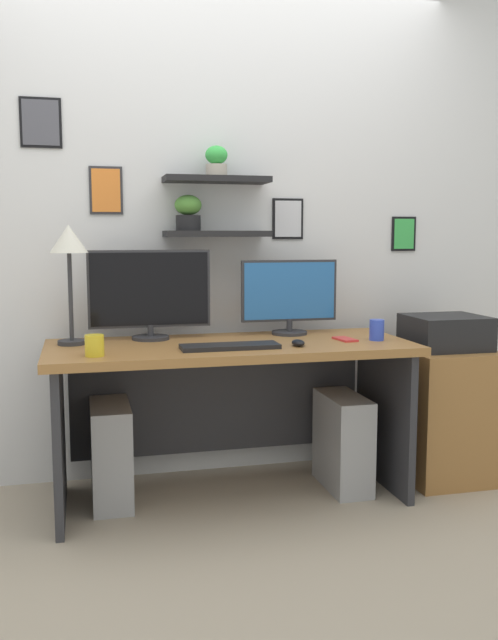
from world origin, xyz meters
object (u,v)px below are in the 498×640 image
at_px(monitor_right, 289,296).
at_px(keyboard, 230,346).
at_px(computer_tower_left, 111,453).
at_px(desk_lamp, 69,249).
at_px(computer_tower_right, 343,442).
at_px(monitor_left, 150,293).
at_px(coffee_mug, 95,346).
at_px(computer_mouse, 298,343).
at_px(pen_cup, 377,330).
at_px(drawer_cabinet, 442,413).
at_px(cell_phone, 345,339).
at_px(printer, 445,332).
at_px(desk, 228,384).

xyz_separation_m(monitor_right, keyboard, (-0.39, -0.36, -0.19)).
height_order(monitor_right, computer_tower_left, monitor_right).
xyz_separation_m(keyboard, desk_lamp, (-0.68, 0.29, 0.43)).
bearing_deg(computer_tower_right, desk_lamp, 173.49).
relative_size(monitor_left, coffee_mug, 6.52).
distance_m(computer_mouse, computer_tower_left, 1.02).
xyz_separation_m(coffee_mug, pen_cup, (1.32, 0.12, 0.01)).
bearing_deg(drawer_cabinet, computer_mouse, -167.65).
xyz_separation_m(coffee_mug, computer_tower_left, (0.07, 0.28, -0.56)).
height_order(monitor_right, keyboard, monitor_right).
distance_m(keyboard, cell_phone, 0.60).
bearing_deg(printer, computer_tower_right, -176.30).
distance_m(monitor_right, computer_tower_left, 1.16).
bearing_deg(computer_tower_left, cell_phone, -6.31).
distance_m(desk_lamp, cell_phone, 1.36).
xyz_separation_m(coffee_mug, printer, (1.75, 0.23, -0.04)).
height_order(printer, computer_tower_left, printer).
xyz_separation_m(cell_phone, coffee_mug, (-1.18, -0.15, 0.04)).
height_order(keyboard, pen_cup, pen_cup).
bearing_deg(keyboard, monitor_left, 130.97).
bearing_deg(computer_mouse, monitor_right, 79.11).
relative_size(cell_phone, computer_tower_right, 0.30).
xyz_separation_m(monitor_right, cell_phone, (0.20, -0.26, -0.19)).
bearing_deg(desk, keyboard, -100.14).
bearing_deg(desk, computer_mouse, -36.95).
xyz_separation_m(monitor_left, computer_tower_right, (0.92, -0.22, -0.74)).
xyz_separation_m(desk, computer_mouse, (0.28, -0.21, 0.22)).
relative_size(desk_lamp, computer_tower_left, 1.16).
height_order(desk, monitor_right, monitor_right).
distance_m(monitor_left, computer_mouse, 0.76).
distance_m(monitor_left, printer, 1.51).
xyz_separation_m(computer_mouse, cell_phone, (0.27, 0.11, -0.01)).
bearing_deg(coffee_mug, pen_cup, 4.98).
bearing_deg(computer_tower_left, computer_mouse, -15.75).
distance_m(drawer_cabinet, computer_tower_left, 1.69).
relative_size(pen_cup, computer_tower_right, 0.21).
bearing_deg(drawer_cabinet, keyboard, -171.36).
relative_size(keyboard, coffee_mug, 4.89).
height_order(desk, pen_cup, pen_cup).
bearing_deg(monitor_left, computer_tower_left, -146.78).
bearing_deg(desk, computer_tower_left, 177.35).
height_order(keyboard, coffee_mug, coffee_mug).
height_order(cell_phone, computer_tower_right, cell_phone).
height_order(keyboard, computer_tower_right, keyboard).
relative_size(computer_mouse, cell_phone, 0.64).
xyz_separation_m(printer, computer_tower_left, (-1.69, 0.05, -0.52)).
distance_m(monitor_left, desk_lamp, 0.43).
xyz_separation_m(desk_lamp, computer_tower_right, (1.29, -0.15, -0.95)).
xyz_separation_m(pen_cup, computer_tower_right, (-0.13, 0.07, -0.57)).
distance_m(desk, coffee_mug, 0.72).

